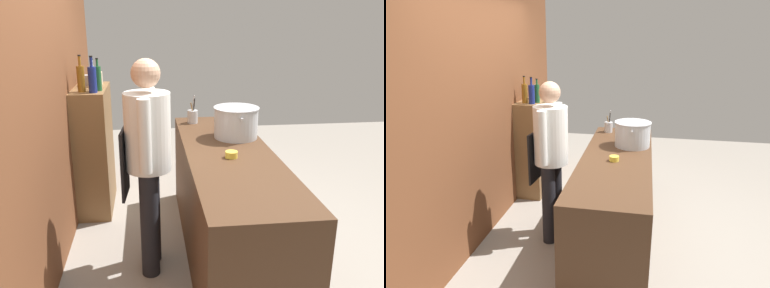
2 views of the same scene
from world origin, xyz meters
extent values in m
plane|color=gray|center=(0.00, 0.00, 0.00)|extent=(8.00, 8.00, 0.00)
cube|color=brown|center=(0.00, 1.40, 1.50)|extent=(4.40, 0.10, 3.00)
cube|color=#472D1C|center=(0.00, 0.00, 0.45)|extent=(2.34, 0.70, 0.90)
cube|color=brown|center=(1.00, 1.19, 0.63)|extent=(0.76, 0.32, 1.27)
cylinder|color=black|center=(-0.06, 0.64, 0.42)|extent=(0.14, 0.14, 0.84)
cylinder|color=black|center=(-0.25, 0.65, 0.42)|extent=(0.14, 0.14, 0.84)
cylinder|color=white|center=(-0.16, 0.64, 1.13)|extent=(0.34, 0.34, 0.58)
cube|color=black|center=(-0.14, 0.82, 0.89)|extent=(0.30, 0.05, 0.52)
cylinder|color=white|center=(0.06, 0.62, 1.16)|extent=(0.09, 0.09, 0.52)
cylinder|color=white|center=(-0.37, 0.67, 1.16)|extent=(0.09, 0.09, 0.52)
sphere|color=tan|center=(-0.16, 0.64, 1.55)|extent=(0.21, 0.21, 0.21)
cylinder|color=#B7BABF|center=(0.39, -0.14, 1.03)|extent=(0.39, 0.39, 0.27)
cylinder|color=#B7BABF|center=(0.39, -0.14, 1.17)|extent=(0.40, 0.40, 0.01)
cube|color=#B7BABF|center=(0.18, -0.14, 1.12)|extent=(0.04, 0.02, 0.02)
cube|color=#B7BABF|center=(0.60, -0.14, 1.12)|extent=(0.04, 0.02, 0.02)
cylinder|color=#B7BABF|center=(0.93, 0.19, 0.97)|extent=(0.10, 0.10, 0.13)
cylinder|color=olive|center=(0.92, 0.19, 1.02)|extent=(0.01, 0.05, 0.19)
cylinder|color=#262626|center=(0.94, 0.18, 1.04)|extent=(0.06, 0.03, 0.24)
cylinder|color=#B7BABF|center=(0.95, 0.18, 1.05)|extent=(0.02, 0.04, 0.26)
cylinder|color=yellow|center=(-0.14, 0.01, 0.93)|extent=(0.10, 0.10, 0.05)
cylinder|color=silver|center=(1.04, 1.16, 1.37)|extent=(0.06, 0.06, 0.20)
cylinder|color=silver|center=(1.04, 1.16, 1.50)|extent=(0.02, 0.02, 0.07)
cylinder|color=black|center=(1.04, 1.16, 1.54)|extent=(0.03, 0.03, 0.01)
cylinder|color=#8C5919|center=(0.77, 1.23, 1.39)|extent=(0.07, 0.07, 0.24)
cylinder|color=#8C5919|center=(0.77, 1.23, 1.55)|extent=(0.02, 0.02, 0.09)
cylinder|color=black|center=(0.77, 1.23, 1.60)|extent=(0.03, 0.03, 0.01)
cylinder|color=navy|center=(0.72, 1.13, 1.39)|extent=(0.08, 0.08, 0.23)
cylinder|color=navy|center=(0.72, 1.13, 1.55)|extent=(0.03, 0.03, 0.09)
cylinder|color=black|center=(0.72, 1.13, 1.59)|extent=(0.03, 0.03, 0.01)
cylinder|color=#1E592D|center=(0.82, 1.09, 1.38)|extent=(0.06, 0.06, 0.23)
cylinder|color=#1E592D|center=(0.82, 1.09, 1.53)|extent=(0.02, 0.02, 0.06)
cylinder|color=black|center=(0.82, 1.09, 1.56)|extent=(0.02, 0.02, 0.01)
cylinder|color=silver|center=(0.92, 1.14, 1.27)|extent=(0.06, 0.06, 0.01)
cylinder|color=silver|center=(0.92, 1.14, 1.31)|extent=(0.01, 0.01, 0.08)
cone|color=silver|center=(0.92, 1.14, 1.40)|extent=(0.08, 0.08, 0.09)
cube|color=beige|center=(1.19, 1.13, 1.33)|extent=(0.08, 0.08, 0.13)
cube|color=navy|center=(1.29, 1.19, 1.32)|extent=(0.07, 0.07, 0.11)
cube|color=#B2B2B7|center=(1.12, 1.23, 1.32)|extent=(0.08, 0.08, 0.11)
camera|label=1|loc=(-2.98, 0.64, 1.94)|focal=37.46mm
camera|label=2|loc=(-3.31, -0.25, 2.05)|focal=32.19mm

